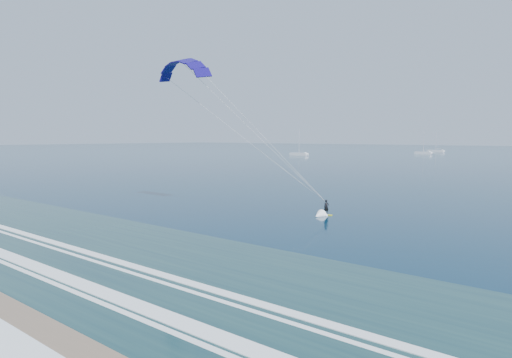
{
  "coord_description": "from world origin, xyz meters",
  "views": [
    {
      "loc": [
        32.15,
        -7.58,
        8.32
      ],
      "look_at": [
        3.68,
        27.14,
        4.14
      ],
      "focal_mm": 32.0,
      "sensor_mm": 36.0,
      "label": 1
    }
  ],
  "objects_px": {
    "kitesurfer_rig": "(251,130)",
    "sailboat_1": "(423,153)",
    "sailboat_2": "(436,151)",
    "sailboat_0": "(299,154)"
  },
  "relations": [
    {
      "from": "kitesurfer_rig",
      "to": "sailboat_1",
      "type": "distance_m",
      "value": 185.16
    },
    {
      "from": "sailboat_1",
      "to": "kitesurfer_rig",
      "type": "bearing_deg",
      "value": -76.24
    },
    {
      "from": "sailboat_0",
      "to": "sailboat_2",
      "type": "xyz_separation_m",
      "value": [
        32.97,
        81.45,
        -0.0
      ]
    },
    {
      "from": "kitesurfer_rig",
      "to": "sailboat_1",
      "type": "height_order",
      "value": "kitesurfer_rig"
    },
    {
      "from": "sailboat_0",
      "to": "sailboat_2",
      "type": "height_order",
      "value": "sailboat_0"
    },
    {
      "from": "sailboat_1",
      "to": "sailboat_2",
      "type": "height_order",
      "value": "sailboat_2"
    },
    {
      "from": "kitesurfer_rig",
      "to": "sailboat_1",
      "type": "xyz_separation_m",
      "value": [
        -44.01,
        179.65,
        -8.4
      ]
    },
    {
      "from": "kitesurfer_rig",
      "to": "sailboat_0",
      "type": "height_order",
      "value": "kitesurfer_rig"
    },
    {
      "from": "kitesurfer_rig",
      "to": "sailboat_0",
      "type": "distance_m",
      "value": 153.83
    },
    {
      "from": "kitesurfer_rig",
      "to": "sailboat_1",
      "type": "relative_size",
      "value": 1.84
    }
  ]
}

